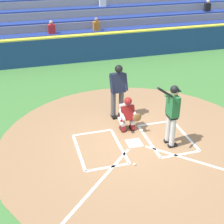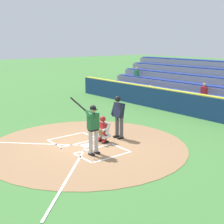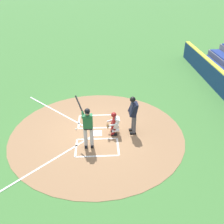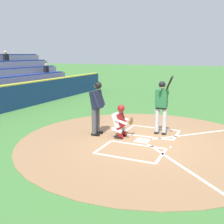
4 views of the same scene
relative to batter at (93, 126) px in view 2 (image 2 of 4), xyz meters
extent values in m
plane|color=#427A38|center=(0.95, -0.36, -1.10)|extent=(120.00, 120.00, 0.00)
cylinder|color=#99704C|center=(0.95, -0.36, -1.09)|extent=(8.00, 8.00, 0.01)
cube|color=white|center=(0.95, -0.36, -1.08)|extent=(0.44, 0.44, 0.01)
cube|color=white|center=(-0.10, -1.26, -1.08)|extent=(1.20, 0.08, 0.01)
cube|color=white|center=(-0.10, 0.54, -1.08)|extent=(1.20, 0.08, 0.01)
cube|color=white|center=(0.50, -0.36, -1.08)|extent=(0.08, 1.80, 0.01)
cube|color=white|center=(-0.70, -0.36, -1.08)|extent=(0.08, 1.80, 0.01)
cube|color=white|center=(2.00, -1.26, -1.08)|extent=(1.20, 0.08, 0.01)
cube|color=white|center=(2.00, 0.54, -1.08)|extent=(1.20, 0.08, 0.01)
cube|color=white|center=(1.40, -0.36, -1.08)|extent=(0.08, 1.80, 0.01)
cube|color=white|center=(2.60, -0.36, -1.08)|extent=(0.08, 1.80, 0.01)
cube|color=white|center=(3.05, 1.74, -1.08)|extent=(3.73, 3.73, 0.01)
cube|color=white|center=(-1.15, 1.74, -1.08)|extent=(3.73, 3.73, 0.01)
cylinder|color=#BCBCBC|center=(-0.01, -0.14, -0.60)|extent=(0.15, 0.15, 0.84)
cube|color=black|center=(-0.05, -0.14, -1.05)|extent=(0.26, 0.13, 0.09)
cylinder|color=#BCBCBC|center=(-0.01, 0.12, -0.60)|extent=(0.15, 0.15, 0.84)
cube|color=black|center=(-0.05, 0.12, -1.05)|extent=(0.26, 0.13, 0.09)
cube|color=black|center=(-0.01, -0.01, -0.13)|extent=(0.23, 0.35, 0.10)
cube|color=#236638|center=(-0.01, -0.01, 0.18)|extent=(0.25, 0.41, 0.60)
sphere|color=tan|center=(-0.03, -0.01, 0.59)|extent=(0.21, 0.21, 0.21)
sphere|color=black|center=(-0.01, -0.01, 0.66)|extent=(0.23, 0.23, 0.23)
cube|color=black|center=(-0.12, -0.01, 0.63)|extent=(0.11, 0.17, 0.02)
cylinder|color=#236638|center=(0.04, -0.03, 0.46)|extent=(0.43, 0.10, 0.21)
cylinder|color=#236638|center=(0.04, 0.18, 0.46)|extent=(0.27, 0.10, 0.29)
cylinder|color=black|center=(0.39, 0.32, 0.76)|extent=(0.68, 0.38, 0.53)
cylinder|color=black|center=(0.09, 0.17, 0.52)|extent=(0.10, 0.10, 0.08)
cube|color=black|center=(0.74, -1.15, -1.05)|extent=(0.12, 0.26, 0.09)
cube|color=maroon|center=(0.74, -1.11, -0.90)|extent=(0.12, 0.24, 0.37)
cylinder|color=silver|center=(0.74, -1.21, -0.82)|extent=(0.15, 0.36, 0.21)
cube|color=black|center=(1.06, -1.15, -1.05)|extent=(0.12, 0.26, 0.09)
cube|color=maroon|center=(1.06, -1.11, -0.90)|extent=(0.12, 0.24, 0.37)
cylinder|color=silver|center=(1.06, -1.21, -0.82)|extent=(0.15, 0.36, 0.21)
cube|color=silver|center=(0.91, -1.22, -0.48)|extent=(0.40, 0.36, 0.52)
cube|color=maroon|center=(0.90, -1.11, -0.48)|extent=(0.42, 0.22, 0.46)
sphere|color=brown|center=(0.90, -1.15, -0.11)|extent=(0.21, 0.21, 0.21)
sphere|color=maroon|center=(0.90, -1.13, -0.09)|extent=(0.24, 0.24, 0.24)
cylinder|color=silver|center=(0.70, -1.05, -0.50)|extent=(0.09, 0.45, 0.20)
cylinder|color=silver|center=(1.10, -1.05, -0.50)|extent=(0.09, 0.45, 0.20)
ellipsoid|color=brown|center=(0.70, -0.85, -0.53)|extent=(0.28, 0.10, 0.28)
cylinder|color=#4C4C51|center=(0.82, -2.06, -0.59)|extent=(0.16, 0.16, 0.86)
cube|color=black|center=(0.81, -2.01, -1.05)|extent=(0.14, 0.29, 0.09)
cylinder|color=#4C4C51|center=(1.10, -2.05, -0.59)|extent=(0.16, 0.16, 0.86)
cube|color=black|center=(1.09, -2.00, -1.05)|extent=(0.14, 0.29, 0.09)
cube|color=#191E33|center=(0.96, -2.02, 0.15)|extent=(0.46, 0.38, 0.66)
sphere|color=#9E7051|center=(0.95, -1.98, 0.62)|extent=(0.22, 0.22, 0.22)
sphere|color=black|center=(0.95, -1.96, 0.64)|extent=(0.25, 0.25, 0.25)
cylinder|color=#191E33|center=(0.71, -1.95, 0.18)|extent=(0.11, 0.29, 0.56)
cylinder|color=#191E33|center=(1.19, -1.93, 0.18)|extent=(0.11, 0.29, 0.56)
sphere|color=white|center=(1.29, 0.64, -1.06)|extent=(0.07, 0.07, 0.07)
cube|color=navy|center=(0.95, -7.86, -0.47)|extent=(22.00, 0.36, 1.25)
cube|color=yellow|center=(0.95, -7.86, 0.18)|extent=(22.00, 0.32, 0.06)
cube|color=gray|center=(0.95, -8.88, -0.87)|extent=(20.00, 0.85, 0.45)
cube|color=navy|center=(0.95, -8.88, -0.61)|extent=(19.60, 0.72, 0.08)
cube|color=gray|center=(0.95, -9.73, -0.65)|extent=(20.00, 0.85, 0.90)
cube|color=navy|center=(0.95, -9.73, -0.16)|extent=(19.60, 0.72, 0.08)
cube|color=red|center=(2.14, -9.68, 0.11)|extent=(0.36, 0.22, 0.46)
sphere|color=tan|center=(2.14, -9.68, 0.45)|extent=(0.20, 0.20, 0.20)
cube|color=#284C9E|center=(5.82, -8.83, -0.34)|extent=(0.36, 0.22, 0.46)
sphere|color=beige|center=(5.82, -8.83, 0.00)|extent=(0.20, 0.20, 0.20)
cube|color=#2D844C|center=(9.01, -10.53, 0.56)|extent=(0.36, 0.22, 0.46)
sphere|color=tan|center=(9.01, -10.53, 0.90)|extent=(0.20, 0.20, 0.20)
camera|label=1|loc=(3.80, 7.19, 4.26)|focal=52.60mm
camera|label=2|loc=(-9.19, 6.42, 3.04)|focal=51.02mm
camera|label=3|loc=(-8.98, -0.54, 5.77)|focal=41.36mm
camera|label=4|loc=(8.85, 2.17, 1.67)|focal=42.55mm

